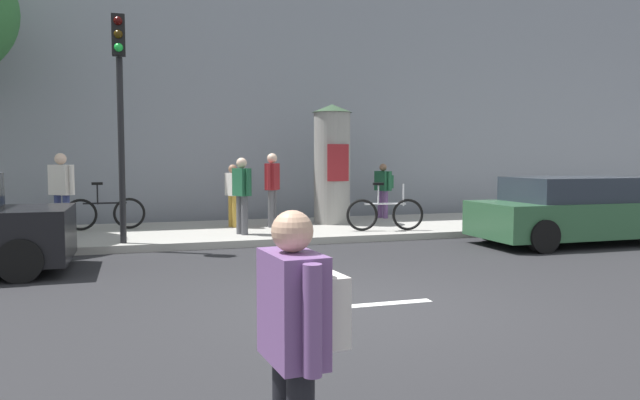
{
  "coord_description": "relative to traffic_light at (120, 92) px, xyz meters",
  "views": [
    {
      "loc": [
        -2.61,
        -6.61,
        1.8
      ],
      "look_at": [
        0.07,
        2.0,
        1.15
      ],
      "focal_mm": 33.22,
      "sensor_mm": 36.0,
      "label": 1
    }
  ],
  "objects": [
    {
      "name": "bicycle_upright",
      "position": [
        5.61,
        0.4,
        -2.5
      ],
      "size": [
        1.75,
        0.42,
        1.09
      ],
      "color": "black",
      "rests_on": "sidewalk_curb"
    },
    {
      "name": "ground_plane",
      "position": [
        2.87,
        -5.24,
        -3.04
      ],
      "size": [
        80.0,
        80.0,
        0.0
      ],
      "primitive_type": "plane",
      "color": "#232326"
    },
    {
      "name": "pedestrian_in_dark_shirt",
      "position": [
        2.42,
        0.72,
        -1.93
      ],
      "size": [
        0.38,
        0.53,
        1.65
      ],
      "color": "#4C4C51",
      "rests_on": "sidewalk_curb"
    },
    {
      "name": "sidewalk_curb",
      "position": [
        2.87,
        1.76,
        -2.97
      ],
      "size": [
        36.0,
        4.0,
        0.15
      ],
      "primitive_type": "cube",
      "color": "#9E9B93",
      "rests_on": "ground_plane"
    },
    {
      "name": "traffic_light",
      "position": [
        0.0,
        0.0,
        0.0
      ],
      "size": [
        0.24,
        0.45,
        4.29
      ],
      "color": "black",
      "rests_on": "sidewalk_curb"
    },
    {
      "name": "pedestrian_tallest",
      "position": [
        2.44,
        2.12,
        -2.04
      ],
      "size": [
        0.34,
        0.55,
        1.49
      ],
      "color": "#B78C33",
      "rests_on": "sidewalk_curb"
    },
    {
      "name": "pedestrian_in_red_top",
      "position": [
        -1.22,
        1.39,
        -1.85
      ],
      "size": [
        0.53,
        0.51,
        1.74
      ],
      "color": "navy",
      "rests_on": "sidewalk_curb"
    },
    {
      "name": "bicycle_leaning",
      "position": [
        -0.43,
        2.49,
        -2.5
      ],
      "size": [
        1.77,
        0.11,
        1.09
      ],
      "color": "black",
      "rests_on": "sidewalk_curb"
    },
    {
      "name": "building_backdrop",
      "position": [
        2.87,
        6.76,
        1.91
      ],
      "size": [
        36.0,
        5.0,
        9.91
      ],
      "primitive_type": "cube",
      "color": "gray",
      "rests_on": "ground_plane"
    },
    {
      "name": "parked_car_red",
      "position": [
        9.11,
        -1.71,
        -2.36
      ],
      "size": [
        4.6,
        1.91,
        1.4
      ],
      "color": "#2D5938",
      "rests_on": "ground_plane"
    },
    {
      "name": "lane_markings",
      "position": [
        2.87,
        -5.24,
        -3.04
      ],
      "size": [
        25.8,
        0.16,
        0.01
      ],
      "color": "silver",
      "rests_on": "ground_plane"
    },
    {
      "name": "pedestrian_near_pole",
      "position": [
        3.34,
        1.87,
        -1.86
      ],
      "size": [
        0.42,
        0.53,
        1.75
      ],
      "color": "#4C4C51",
      "rests_on": "sidewalk_curb"
    },
    {
      "name": "pedestrian_with_backpack",
      "position": [
        1.01,
        -9.04,
        -2.13
      ],
      "size": [
        0.41,
        0.62,
        1.54
      ],
      "color": "black",
      "rests_on": "ground_plane"
    },
    {
      "name": "pedestrian_in_light_jacket",
      "position": [
        6.72,
        3.05,
        -2.0
      ],
      "size": [
        0.46,
        0.65,
        1.49
      ],
      "color": "#724C84",
      "rests_on": "sidewalk_curb"
    },
    {
      "name": "poster_column",
      "position": [
        4.96,
        2.23,
        -1.38
      ],
      "size": [
        1.0,
        1.0,
        2.97
      ],
      "color": "gray",
      "rests_on": "sidewalk_curb"
    }
  ]
}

